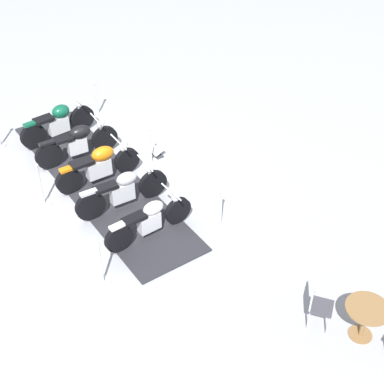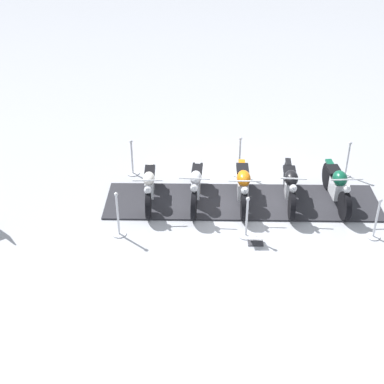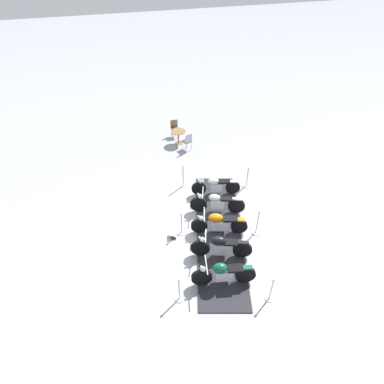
% 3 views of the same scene
% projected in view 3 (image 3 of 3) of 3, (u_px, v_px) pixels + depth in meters
% --- Properties ---
extents(ground_plane, '(80.00, 80.00, 0.00)m').
position_uv_depth(ground_plane, '(219.00, 232.00, 12.79)').
color(ground_plane, '#A8AAB2').
extents(display_platform, '(3.49, 6.99, 0.04)m').
position_uv_depth(display_platform, '(219.00, 232.00, 12.78)').
color(display_platform, '#28282D').
rests_on(display_platform, ground_plane).
extents(motorcycle_cream, '(2.06, 0.79, 0.92)m').
position_uv_depth(motorcycle_cream, '(215.00, 186.00, 14.26)').
color(motorcycle_cream, black).
rests_on(motorcycle_cream, display_platform).
extents(motorcycle_chrome, '(2.13, 0.97, 1.00)m').
position_uv_depth(motorcycle_chrome, '(217.00, 203.00, 13.35)').
color(motorcycle_chrome, black).
rests_on(motorcycle_chrome, display_platform).
extents(motorcycle_copper, '(2.08, 0.92, 0.93)m').
position_uv_depth(motorcycle_copper, '(219.00, 223.00, 12.46)').
color(motorcycle_copper, black).
rests_on(motorcycle_copper, display_platform).
extents(motorcycle_black, '(2.07, 0.89, 1.00)m').
position_uv_depth(motorcycle_black, '(221.00, 246.00, 11.56)').
color(motorcycle_black, black).
rests_on(motorcycle_black, display_platform).
extents(motorcycle_forest, '(2.09, 0.77, 0.99)m').
position_uv_depth(motorcycle_forest, '(223.00, 273.00, 10.68)').
color(motorcycle_forest, black).
rests_on(motorcycle_forest, display_platform).
extents(stanchion_left_rear, '(0.29, 0.29, 1.02)m').
position_uv_depth(stanchion_left_rear, '(271.00, 292.00, 10.33)').
color(stanchion_left_rear, silver).
rests_on(stanchion_left_rear, ground_plane).
extents(stanchion_left_front, '(0.33, 0.33, 1.02)m').
position_uv_depth(stanchion_left_front, '(247.00, 180.00, 14.82)').
color(stanchion_left_front, silver).
rests_on(stanchion_left_front, ground_plane).
extents(stanchion_right_rear, '(0.31, 0.31, 1.03)m').
position_uv_depth(stanchion_right_rear, '(179.00, 293.00, 10.34)').
color(stanchion_right_rear, silver).
rests_on(stanchion_right_rear, ground_plane).
extents(stanchion_right_front, '(0.31, 0.31, 1.12)m').
position_uv_depth(stanchion_right_front, '(183.00, 179.00, 14.78)').
color(stanchion_right_front, silver).
rests_on(stanchion_right_front, ground_plane).
extents(stanchion_left_mid, '(0.36, 0.36, 1.13)m').
position_uv_depth(stanchion_left_mid, '(257.00, 226.00, 12.57)').
color(stanchion_left_mid, silver).
rests_on(stanchion_left_mid, ground_plane).
extents(stanchion_right_mid, '(0.35, 0.35, 1.03)m').
position_uv_depth(stanchion_right_mid, '(182.00, 227.00, 12.59)').
color(stanchion_right_mid, silver).
rests_on(stanchion_right_mid, ground_plane).
extents(info_placard, '(0.35, 0.38, 0.22)m').
position_uv_depth(info_placard, '(174.00, 235.00, 12.59)').
color(info_placard, '#333338').
rests_on(info_placard, ground_plane).
extents(cafe_table, '(0.77, 0.77, 0.73)m').
position_uv_depth(cafe_table, '(178.00, 134.00, 17.54)').
color(cafe_table, olive).
rests_on(cafe_table, ground_plane).
extents(cafe_chair_near_table, '(0.51, 0.51, 0.96)m').
position_uv_depth(cafe_chair_near_table, '(187.00, 141.00, 17.03)').
color(cafe_chair_near_table, '#B7B7BC').
rests_on(cafe_chair_near_table, ground_plane).
extents(cafe_chair_across_table, '(0.40, 0.40, 0.92)m').
position_uv_depth(cafe_chair_across_table, '(175.00, 127.00, 18.15)').
color(cafe_chair_across_table, olive).
rests_on(cafe_chair_across_table, ground_plane).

